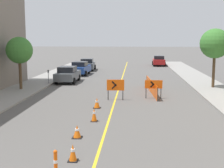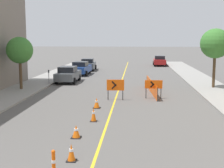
{
  "view_description": "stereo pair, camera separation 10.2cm",
  "coord_description": "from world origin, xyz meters",
  "px_view_note": "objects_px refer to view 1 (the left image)",
  "views": [
    {
      "loc": [
        1.36,
        -2.17,
        4.39
      ],
      "look_at": [
        -0.3,
        20.47,
        1.0
      ],
      "focal_mm": 50.0,
      "sensor_mm": 36.0,
      "label": 1
    },
    {
      "loc": [
        1.46,
        -2.17,
        4.39
      ],
      "look_at": [
        -0.3,
        20.47,
        1.0
      ],
      "focal_mm": 50.0,
      "sensor_mm": 36.0,
      "label": 2
    }
  ],
  "objects_px": {
    "traffic_cone_farthest": "(97,103)",
    "parked_car_opposite_side": "(159,61)",
    "street_tree_right_near": "(215,44)",
    "parking_meter_far_curb": "(48,74)",
    "traffic_cone_fourth": "(77,132)",
    "parked_car_curb_mid": "(80,68)",
    "street_tree_left_near": "(19,51)",
    "parked_car_curb_far": "(87,64)",
    "parked_car_curb_near": "(68,74)",
    "traffic_cone_third": "(73,153)",
    "traffic_cone_fifth": "(94,115)",
    "arrow_barricade_secondary": "(154,85)",
    "arrow_barricade_primary": "(115,86)"
  },
  "relations": [
    {
      "from": "traffic_cone_farthest",
      "to": "arrow_barricade_primary",
      "type": "distance_m",
      "value": 2.92
    },
    {
      "from": "parked_car_curb_mid",
      "to": "parking_meter_far_curb",
      "type": "xyz_separation_m",
      "value": [
        -1.65,
        -7.84,
        0.23
      ]
    },
    {
      "from": "arrow_barricade_secondary",
      "to": "parking_meter_far_curb",
      "type": "distance_m",
      "value": 11.24
    },
    {
      "from": "arrow_barricade_secondary",
      "to": "parked_car_curb_mid",
      "type": "height_order",
      "value": "parked_car_curb_mid"
    },
    {
      "from": "parked_car_curb_far",
      "to": "street_tree_right_near",
      "type": "relative_size",
      "value": 0.87
    },
    {
      "from": "traffic_cone_third",
      "to": "traffic_cone_fourth",
      "type": "height_order",
      "value": "traffic_cone_third"
    },
    {
      "from": "street_tree_left_near",
      "to": "parking_meter_far_curb",
      "type": "bearing_deg",
      "value": 67.67
    },
    {
      "from": "traffic_cone_fourth",
      "to": "arrow_barricade_secondary",
      "type": "xyz_separation_m",
      "value": [
        3.88,
        9.33,
        0.69
      ]
    },
    {
      "from": "parked_car_curb_mid",
      "to": "parking_meter_far_curb",
      "type": "height_order",
      "value": "parked_car_curb_mid"
    },
    {
      "from": "parked_car_curb_near",
      "to": "arrow_barricade_secondary",
      "type": "bearing_deg",
      "value": -42.73
    },
    {
      "from": "traffic_cone_third",
      "to": "parked_car_curb_mid",
      "type": "height_order",
      "value": "parked_car_curb_mid"
    },
    {
      "from": "traffic_cone_fifth",
      "to": "parked_car_curb_near",
      "type": "height_order",
      "value": "parked_car_curb_near"
    },
    {
      "from": "traffic_cone_fourth",
      "to": "parked_car_opposite_side",
      "type": "distance_m",
      "value": 36.65
    },
    {
      "from": "traffic_cone_fifth",
      "to": "street_tree_right_near",
      "type": "height_order",
      "value": "street_tree_right_near"
    },
    {
      "from": "street_tree_right_near",
      "to": "parking_meter_far_curb",
      "type": "bearing_deg",
      "value": 174.91
    },
    {
      "from": "traffic_cone_fourth",
      "to": "parked_car_opposite_side",
      "type": "relative_size",
      "value": 0.13
    },
    {
      "from": "traffic_cone_fourth",
      "to": "traffic_cone_fifth",
      "type": "height_order",
      "value": "traffic_cone_fifth"
    },
    {
      "from": "traffic_cone_farthest",
      "to": "parked_car_curb_mid",
      "type": "relative_size",
      "value": 0.15
    },
    {
      "from": "parked_car_curb_near",
      "to": "parked_car_opposite_side",
      "type": "bearing_deg",
      "value": 62.72
    },
    {
      "from": "parked_car_opposite_side",
      "to": "traffic_cone_fifth",
      "type": "bearing_deg",
      "value": -98.2
    },
    {
      "from": "traffic_cone_farthest",
      "to": "parked_car_opposite_side",
      "type": "distance_m",
      "value": 30.83
    },
    {
      "from": "arrow_barricade_primary",
      "to": "arrow_barricade_secondary",
      "type": "height_order",
      "value": "arrow_barricade_primary"
    },
    {
      "from": "parked_car_curb_near",
      "to": "street_tree_right_near",
      "type": "xyz_separation_m",
      "value": [
        13.36,
        -2.91,
        3.07
      ]
    },
    {
      "from": "arrow_barricade_primary",
      "to": "traffic_cone_fourth",
      "type": "bearing_deg",
      "value": -99.41
    },
    {
      "from": "traffic_cone_fourth",
      "to": "parking_meter_far_curb",
      "type": "height_order",
      "value": "parking_meter_far_curb"
    },
    {
      "from": "parked_car_curb_near",
      "to": "parked_car_opposite_side",
      "type": "height_order",
      "value": "same"
    },
    {
      "from": "street_tree_left_near",
      "to": "parked_car_curb_near",
      "type": "bearing_deg",
      "value": 59.87
    },
    {
      "from": "street_tree_right_near",
      "to": "traffic_cone_fourth",
      "type": "bearing_deg",
      "value": -123.41
    },
    {
      "from": "traffic_cone_fifth",
      "to": "arrow_barricade_secondary",
      "type": "relative_size",
      "value": 0.55
    },
    {
      "from": "parked_car_curb_mid",
      "to": "parking_meter_far_curb",
      "type": "relative_size",
      "value": 3.46
    },
    {
      "from": "parked_car_opposite_side",
      "to": "traffic_cone_fourth",
      "type": "bearing_deg",
      "value": -98.06
    },
    {
      "from": "arrow_barricade_primary",
      "to": "street_tree_left_near",
      "type": "relative_size",
      "value": 0.34
    },
    {
      "from": "traffic_cone_fifth",
      "to": "parked_car_curb_mid",
      "type": "height_order",
      "value": "parked_car_curb_mid"
    },
    {
      "from": "arrow_barricade_primary",
      "to": "parked_car_curb_far",
      "type": "xyz_separation_m",
      "value": [
        -5.04,
        19.88,
        -0.22
      ]
    },
    {
      "from": "traffic_cone_farthest",
      "to": "parked_car_curb_near",
      "type": "bearing_deg",
      "value": 110.94
    },
    {
      "from": "arrow_barricade_primary",
      "to": "parked_car_curb_mid",
      "type": "distance_m",
      "value": 15.54
    },
    {
      "from": "traffic_cone_fourth",
      "to": "traffic_cone_farthest",
      "type": "distance_m",
      "value": 5.9
    },
    {
      "from": "parking_meter_far_curb",
      "to": "traffic_cone_third",
      "type": "bearing_deg",
      "value": -71.82
    },
    {
      "from": "parked_car_curb_far",
      "to": "parking_meter_far_curb",
      "type": "height_order",
      "value": "parked_car_curb_far"
    },
    {
      "from": "traffic_cone_fourth",
      "to": "street_tree_left_near",
      "type": "height_order",
      "value": "street_tree_left_near"
    },
    {
      "from": "traffic_cone_farthest",
      "to": "parked_car_curb_near",
      "type": "xyz_separation_m",
      "value": [
        -4.24,
        11.08,
        0.47
      ]
    },
    {
      "from": "parked_car_opposite_side",
      "to": "street_tree_left_near",
      "type": "xyz_separation_m",
      "value": [
        -13.25,
        -24.14,
        2.53
      ]
    },
    {
      "from": "street_tree_left_near",
      "to": "arrow_barricade_primary",
      "type": "bearing_deg",
      "value": -22.81
    },
    {
      "from": "parking_meter_far_curb",
      "to": "parked_car_curb_near",
      "type": "bearing_deg",
      "value": 46.61
    },
    {
      "from": "traffic_cone_third",
      "to": "parked_car_curb_mid",
      "type": "relative_size",
      "value": 0.15
    },
    {
      "from": "traffic_cone_fourth",
      "to": "traffic_cone_farthest",
      "type": "bearing_deg",
      "value": 88.42
    },
    {
      "from": "traffic_cone_fifth",
      "to": "traffic_cone_farthest",
      "type": "distance_m",
      "value": 3.14
    },
    {
      "from": "parked_car_curb_mid",
      "to": "street_tree_left_near",
      "type": "distance_m",
      "value": 11.93
    },
    {
      "from": "traffic_cone_third",
      "to": "parked_car_curb_near",
      "type": "height_order",
      "value": "parked_car_curb_near"
    },
    {
      "from": "traffic_cone_third",
      "to": "traffic_cone_farthest",
      "type": "height_order",
      "value": "traffic_cone_farthest"
    }
  ]
}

